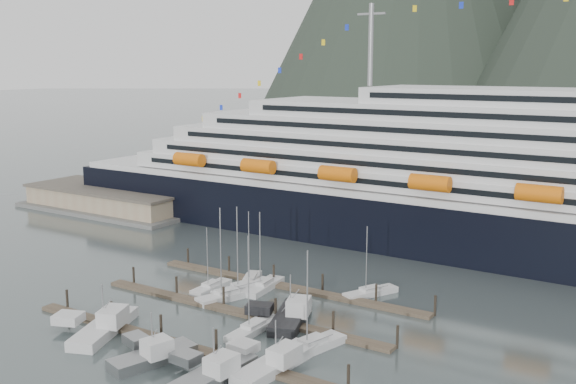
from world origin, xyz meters
name	(u,v)px	position (x,y,z in m)	size (l,w,h in m)	color
ground	(252,327)	(0.00, 0.00, 0.00)	(1600.00, 1600.00, 0.00)	#475354
cruise_ship	(576,196)	(30.03, 54.94, 12.04)	(210.00, 30.40, 50.30)	black
warehouse	(111,201)	(-72.00, 42.00, 2.25)	(46.00, 20.00, 5.80)	#595956
dock_near	(174,343)	(-4.93, -9.95, 0.31)	(48.18, 2.28, 3.20)	#47392D
dock_mid	(236,311)	(-4.93, 3.05, 0.31)	(48.18, 2.28, 3.20)	#47392D
dock_far	(286,286)	(-4.93, 16.05, 0.31)	(48.18, 2.28, 3.20)	#47392D
sailboat_a	(211,288)	(-14.15, 8.83, 0.39)	(2.41, 7.91, 10.51)	silver
sailboat_b	(243,290)	(-9.32, 10.68, 0.43)	(5.79, 10.58, 14.07)	silver
sailboat_c	(227,297)	(-9.55, 6.87, 0.43)	(5.80, 9.98, 14.55)	silver
sailboat_d	(253,329)	(1.04, -1.19, 0.40)	(2.36, 9.84, 13.57)	silver
sailboat_e	(250,281)	(-10.98, 14.81, 0.40)	(5.60, 8.77, 12.34)	silver
sailboat_f	(263,287)	(-7.52, 13.42, 0.42)	(3.54, 9.50, 13.01)	silver
sailboat_g	(370,293)	(7.73, 19.99, 0.39)	(6.02, 9.20, 11.25)	silver
sailboat_h	(312,347)	(10.45, -1.95, 0.43)	(5.05, 9.90, 13.30)	silver
trawler_a	(103,326)	(-15.32, -12.02, 0.92)	(10.93, 13.72, 7.31)	silver
trawler_b	(152,355)	(-3.73, -14.97, 0.88)	(8.82, 10.99, 6.77)	gray
trawler_c	(275,362)	(9.37, -8.68, 0.85)	(9.09, 12.87, 6.45)	silver
trawler_d	(213,372)	(5.19, -14.69, 0.87)	(8.51, 11.48, 6.71)	gray
trawler_e	(289,316)	(3.23, 4.14, 0.94)	(9.89, 12.03, 7.45)	black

